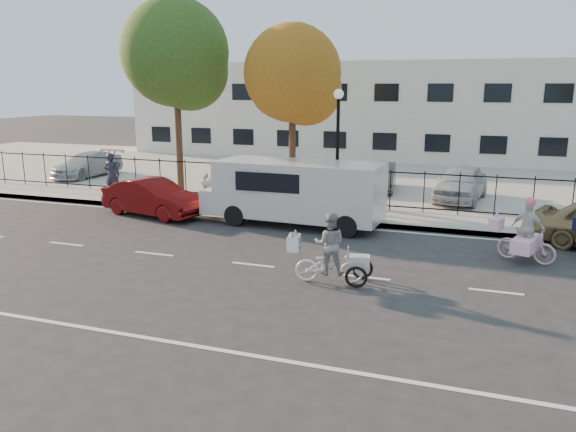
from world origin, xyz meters
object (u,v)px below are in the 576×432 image
at_px(lot_car_b, 241,174).
at_px(lamppost, 338,128).
at_px(zebra_trike, 330,256).
at_px(lot_car_d, 461,183).
at_px(lot_car_a, 88,164).
at_px(lot_car_c, 380,177).
at_px(white_van, 296,190).
at_px(unicorn_bike, 526,238).
at_px(pedestrian, 112,175).
at_px(red_sedan, 153,198).

bearing_deg(lot_car_b, lamppost, -21.34).
relative_size(zebra_trike, lot_car_d, 0.49).
relative_size(lamppost, lot_car_a, 1.06).
distance_m(lot_car_c, lot_car_d, 3.62).
height_order(white_van, lot_car_d, white_van).
distance_m(lamppost, lot_car_a, 14.25).
bearing_deg(zebra_trike, lot_car_b, 22.29).
bearing_deg(lot_car_b, lot_car_c, 21.75).
distance_m(unicorn_bike, pedestrian, 15.87).
relative_size(white_van, lot_car_a, 1.50).
bearing_deg(lamppost, unicorn_bike, -33.73).
bearing_deg(white_van, pedestrian, 172.42).
distance_m(red_sedan, lot_car_c, 9.86).
bearing_deg(zebra_trike, lot_car_c, -7.15).
distance_m(zebra_trike, white_van, 5.74).
height_order(zebra_trike, red_sedan, zebra_trike).
bearing_deg(lot_car_c, lot_car_a, 177.59).
bearing_deg(unicorn_bike, white_van, 94.85).
relative_size(zebra_trike, red_sedan, 0.50).
distance_m(red_sedan, lot_car_a, 9.61).
distance_m(unicorn_bike, lot_car_d, 7.54).
relative_size(unicorn_bike, white_van, 0.29).
xyz_separation_m(red_sedan, pedestrian, (-3.16, 1.94, 0.38)).
distance_m(lamppost, lot_car_b, 6.31).
bearing_deg(lot_car_c, lot_car_b, -172.43).
distance_m(red_sedan, pedestrian, 3.73).
bearing_deg(unicorn_bike, pedestrian, 97.08).
height_order(pedestrian, lot_car_a, pedestrian).
relative_size(lot_car_b, lot_car_c, 1.20).
height_order(red_sedan, lot_car_c, red_sedan).
xyz_separation_m(red_sedan, lot_car_c, (6.96, 6.99, 0.07)).
height_order(unicorn_bike, pedestrian, pedestrian).
bearing_deg(red_sedan, unicorn_bike, -83.62).
bearing_deg(pedestrian, zebra_trike, 141.91).
distance_m(zebra_trike, lot_car_c, 11.77).
xyz_separation_m(white_van, lot_car_c, (1.67, 6.63, -0.45)).
height_order(unicorn_bike, red_sedan, unicorn_bike).
distance_m(lot_car_a, lot_car_c, 14.54).
bearing_deg(lot_car_d, white_van, -125.35).
height_order(lot_car_b, lot_car_d, lot_car_d).
xyz_separation_m(zebra_trike, lot_car_c, (-0.88, 11.74, 0.08)).
bearing_deg(lot_car_d, pedestrian, -156.35).
xyz_separation_m(lamppost, lot_car_d, (4.26, 3.12, -2.27)).
xyz_separation_m(zebra_trike, white_van, (-2.55, 5.11, 0.53)).
bearing_deg(lot_car_b, lot_car_d, 9.42).
xyz_separation_m(unicorn_bike, red_sedan, (-12.33, 1.50, 0.01)).
bearing_deg(lot_car_d, lot_car_a, -172.70).
bearing_deg(lot_car_c, white_van, -110.68).
relative_size(white_van, lot_car_d, 1.50).
relative_size(lamppost, lot_car_b, 1.02).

